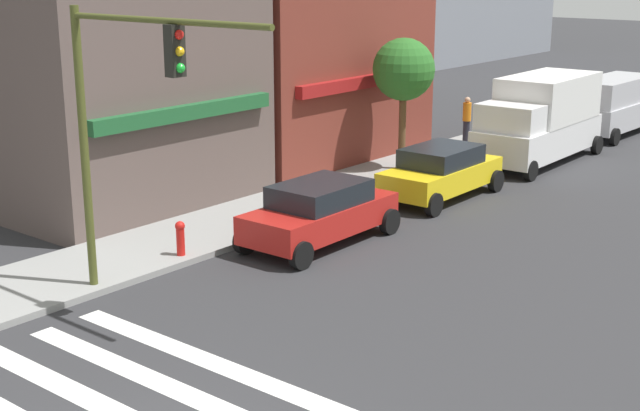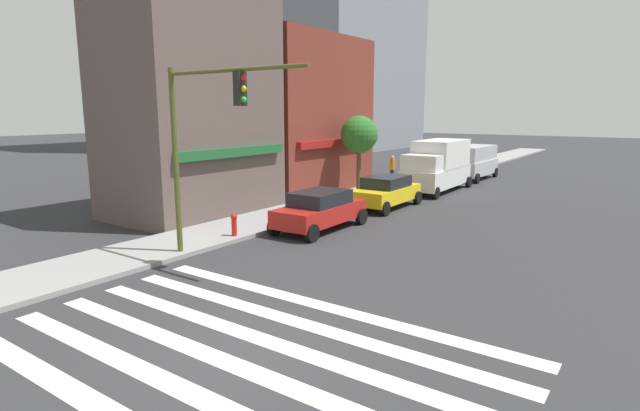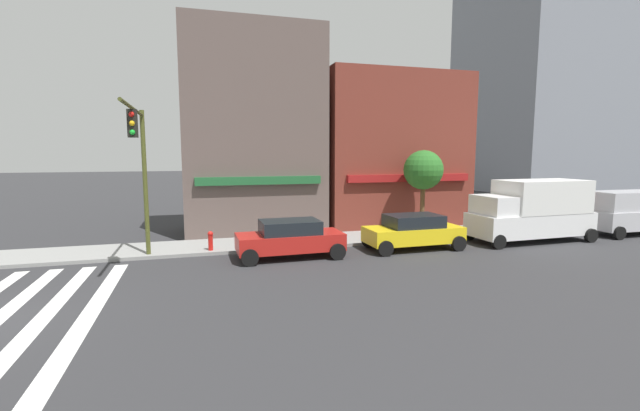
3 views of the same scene
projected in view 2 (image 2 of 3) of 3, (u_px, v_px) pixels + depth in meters
name	position (u px, v px, depth m)	size (l,w,h in m)	color
ground_plane	(243.00, 349.00, 10.08)	(200.00, 200.00, 0.00)	#2D2D30
sidewalk_left	(52.00, 277.00, 14.30)	(120.00, 3.00, 0.15)	gray
crosswalk_stripes	(243.00, 349.00, 10.08)	(6.11, 10.80, 0.01)	silver
storefront_row	(251.00, 106.00, 25.99)	(16.32, 5.30, 11.00)	brown
traffic_signal	(202.00, 129.00, 15.16)	(0.32, 5.45, 6.09)	#474C1E
sedan_red	(320.00, 209.00, 20.16)	(4.42, 2.02, 1.59)	#B21E19
sedan_yellow	(386.00, 191.00, 24.77)	(4.42, 2.02, 1.59)	yellow
box_truck_white	(437.00, 165.00, 29.89)	(6.25, 2.42, 3.04)	white
van_silver	(473.00, 161.00, 35.29)	(5.04, 2.22, 2.34)	#B7B7BC
pedestrian_orange_vest	(392.00, 169.00, 32.50)	(0.32, 0.32, 1.77)	#23232D
fire_hydrant	(234.00, 224.00, 18.61)	(0.24, 0.24, 0.84)	red
street_tree	(359.00, 135.00, 27.50)	(2.06, 2.06, 4.37)	brown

